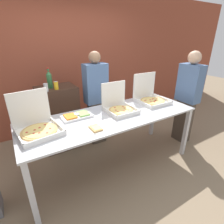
# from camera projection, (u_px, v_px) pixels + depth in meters

# --- Properties ---
(ground_plane) EXTENTS (16.00, 16.00, 0.00)m
(ground_plane) POSITION_uv_depth(u_px,v_px,m) (112.00, 164.00, 2.82)
(ground_plane) COLOR #847056
(brick_wall_behind) EXTENTS (10.00, 0.06, 2.80)m
(brick_wall_behind) POSITION_uv_depth(u_px,v_px,m) (69.00, 63.00, 3.59)
(brick_wall_behind) COLOR brown
(brick_wall_behind) RESTS_ON ground_plane
(buffet_table) EXTENTS (2.50, 0.89, 0.88)m
(buffet_table) POSITION_uv_depth(u_px,v_px,m) (112.00, 121.00, 2.51)
(buffet_table) COLOR silver
(buffet_table) RESTS_ON ground_plane
(pizza_box_near_right) EXTENTS (0.41, 0.43, 0.41)m
(pizza_box_near_right) POSITION_uv_depth(u_px,v_px,m) (119.00, 106.00, 2.58)
(pizza_box_near_right) COLOR white
(pizza_box_near_right) RESTS_ON buffet_table
(pizza_box_far_right) EXTENTS (0.52, 0.53, 0.46)m
(pizza_box_far_right) POSITION_uv_depth(u_px,v_px,m) (37.00, 125.00, 2.02)
(pizza_box_far_right) COLOR white
(pizza_box_far_right) RESTS_ON buffet_table
(pizza_box_far_left) EXTENTS (0.47, 0.48, 0.46)m
(pizza_box_far_left) POSITION_uv_depth(u_px,v_px,m) (150.00, 97.00, 2.95)
(pizza_box_far_left) COLOR white
(pizza_box_far_left) RESTS_ON buffet_table
(paper_plate_front_center) EXTENTS (0.24, 0.24, 0.03)m
(paper_plate_front_center) POSITION_uv_depth(u_px,v_px,m) (96.00, 129.00, 2.09)
(paper_plate_front_center) COLOR white
(paper_plate_front_center) RESTS_ON buffet_table
(veggie_tray) EXTENTS (0.41, 0.23, 0.05)m
(veggie_tray) POSITION_uv_depth(u_px,v_px,m) (77.00, 116.00, 2.40)
(veggie_tray) COLOR white
(veggie_tray) RESTS_ON buffet_table
(sideboard_podium) EXTENTS (0.63, 0.49, 1.13)m
(sideboard_podium) POSITION_uv_depth(u_px,v_px,m) (60.00, 118.00, 3.11)
(sideboard_podium) COLOR #382319
(sideboard_podium) RESTS_ON ground_plane
(soda_bottle) EXTENTS (0.08, 0.08, 0.32)m
(soda_bottle) POSITION_uv_depth(u_px,v_px,m) (49.00, 79.00, 2.77)
(soda_bottle) COLOR #2D6638
(soda_bottle) RESTS_ON sideboard_podium
(soda_can_silver) EXTENTS (0.07, 0.07, 0.12)m
(soda_can_silver) POSITION_uv_depth(u_px,v_px,m) (46.00, 87.00, 2.63)
(soda_can_silver) COLOR silver
(soda_can_silver) RESTS_ON sideboard_podium
(soda_can_colored) EXTENTS (0.07, 0.07, 0.12)m
(soda_can_colored) POSITION_uv_depth(u_px,v_px,m) (56.00, 85.00, 2.73)
(soda_can_colored) COLOR gold
(soda_can_colored) RESTS_ON sideboard_podium
(person_guest_cap) EXTENTS (0.40, 0.22, 1.69)m
(person_guest_cap) POSITION_uv_depth(u_px,v_px,m) (96.00, 98.00, 3.12)
(person_guest_cap) COLOR #473D33
(person_guest_cap) RESTS_ON ground_plane
(person_guest_plaid) EXTENTS (0.22, 0.40, 1.69)m
(person_guest_plaid) POSITION_uv_depth(u_px,v_px,m) (187.00, 97.00, 3.17)
(person_guest_plaid) COLOR #473D33
(person_guest_plaid) RESTS_ON ground_plane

